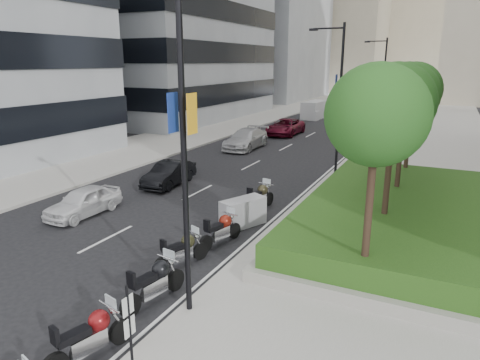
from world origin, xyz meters
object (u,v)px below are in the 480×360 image
Objects in this scene: lamp_post_2 at (382,81)px; motorcycle_4 at (221,230)px; car_b at (169,174)px; car_c at (246,139)px; lamp_post_1 at (338,92)px; parking_sign at (130,331)px; motorcycle_6 at (260,197)px; motorcycle_3 at (183,250)px; delivery_van at (314,110)px; car_a at (84,201)px; car_d at (285,127)px; motorcycle_5 at (243,213)px; motorcycle_1 at (91,336)px; motorcycle_2 at (155,282)px; lamp_post_0 at (178,134)px.

lamp_post_2 reaches higher than motorcycle_4.
motorcycle_4 is 8.89m from car_b.
lamp_post_1 is at bearing -31.86° from car_c.
parking_sign is 0.46× the size of car_c.
motorcycle_4 is 18.96m from car_c.
motorcycle_6 is at bearing -100.51° from lamp_post_1.
motorcycle_3 is 0.39× the size of car_c.
motorcycle_6 is 0.46× the size of delivery_van.
car_d is at bearing 89.63° from car_a.
motorcycle_6 is at bearing 29.43° from motorcycle_5.
car_b is at bearing -107.73° from lamp_post_2.
car_d is at bearing 121.36° from lamp_post_1.
delivery_van reaches higher than motorcycle_4.
car_c is at bearing 35.59° from motorcycle_4.
lamp_post_1 is 2.21× the size of car_b.
parking_sign is at bearing -88.12° from lamp_post_1.
lamp_post_2 is at bearing 7.01° from motorcycle_6.
motorcycle_1 reaches higher than motorcycle_4.
parking_sign is 7.81m from motorcycle_4.
lamp_post_1 reaches higher than delivery_van.
motorcycle_5 is at bearing 12.00° from motorcycle_2.
parking_sign is 12.08m from motorcycle_6.
motorcycle_5 is (-1.98, 9.63, -0.85)m from parking_sign.
delivery_van is (-0.98, 13.17, 0.22)m from car_d.
car_b reaches higher than motorcycle_1.
car_b is at bearing -87.82° from car_c.
motorcycle_3 is at bearing -175.00° from motorcycle_4.
motorcycle_1 is 0.42× the size of car_d.
motorcycle_5 is (-0.07, 2.10, -0.00)m from motorcycle_4.
motorcycle_5 is 0.42× the size of delivery_van.
lamp_post_1 is at bearing 12.20° from motorcycle_1.
parking_sign is at bearing -77.67° from lamp_post_0.
car_a is at bearing 139.98° from parking_sign.
motorcycle_6 is at bearing -73.84° from delivery_van.
lamp_post_2 reaches higher than delivery_van.
motorcycle_2 is 0.47× the size of delivery_van.
lamp_post_0 reaches higher than motorcycle_6.
lamp_post_0 is at bearing -90.00° from lamp_post_1.
motorcycle_6 is at bearing 99.69° from lamp_post_0.
motorcycle_2 is at bearing -146.57° from motorcycle_3.
motorcycle_4 is 1.05× the size of motorcycle_5.
car_c reaches higher than motorcycle_3.
motorcycle_3 is (-0.71, 4.99, -0.04)m from motorcycle_1.
motorcycle_1 is at bearing -77.60° from car_d.
motorcycle_2 is at bearing -163.91° from motorcycle_4.
car_c is (-7.37, 22.03, 0.14)m from motorcycle_2.
car_a is (-9.16, 7.69, -0.80)m from parking_sign.
delivery_van is at bearing 22.40° from motorcycle_6.
lamp_post_0 is at bearing -83.61° from motorcycle_2.
motorcycle_5 reaches higher than motorcycle_1.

